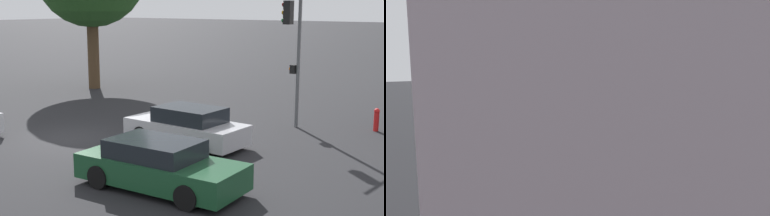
{
  "view_description": "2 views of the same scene",
  "coord_description": "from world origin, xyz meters",
  "views": [
    {
      "loc": [
        15.29,
        -12.77,
        4.9
      ],
      "look_at": [
        3.42,
        3.1,
        1.09
      ],
      "focal_mm": 50.0,
      "sensor_mm": 36.0,
      "label": 1
    },
    {
      "loc": [
        24.97,
        11.14,
        4.77
      ],
      "look_at": [
        0.38,
        4.44,
        1.86
      ],
      "focal_mm": 28.0,
      "sensor_mm": 36.0,
      "label": 2
    }
  ],
  "objects": [
    {
      "name": "traffic_signal",
      "position": [
        5.83,
        6.51,
        3.64
      ],
      "size": [
        0.51,
        1.97,
        5.69
      ],
      "rotation": [
        0.0,
        0.0,
        3.07
      ],
      "color": "#515456",
      "rests_on": "ground_plane"
    },
    {
      "name": "crossing_car_0",
      "position": [
        4.05,
        1.95,
        0.66
      ],
      "size": [
        4.47,
        2.0,
        1.39
      ],
      "rotation": [
        0.0,
        0.0,
        3.12
      ],
      "color": "#B7B7BC",
      "rests_on": "ground_plane"
    },
    {
      "name": "fire_hydrant",
      "position": [
        8.77,
        8.14,
        0.49
      ],
      "size": [
        0.22,
        0.22,
        0.92
      ],
      "color": "red",
      "rests_on": "ground_plane"
    },
    {
      "name": "crossing_car_2",
      "position": [
        6.3,
        -2.22,
        0.66
      ],
      "size": [
        4.74,
        2.19,
        1.36
      ],
      "rotation": [
        0.0,
        0.0,
        0.06
      ],
      "color": "#194728",
      "rests_on": "ground_plane"
    },
    {
      "name": "ground_plane",
      "position": [
        0.0,
        0.0,
        0.0
      ],
      "size": [
        300.0,
        300.0,
        0.0
      ],
      "primitive_type": "plane",
      "color": "black"
    }
  ]
}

